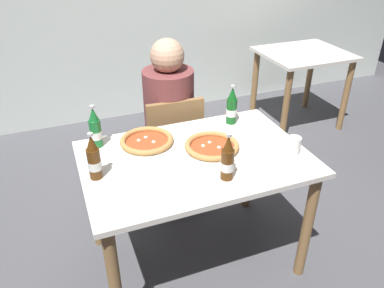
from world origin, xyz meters
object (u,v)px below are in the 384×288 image
(dining_table_main, at_px, (195,174))
(beer_bottle_extra, at_px, (228,160))
(paper_cup, at_px, (294,145))
(napkin_with_cutlery, at_px, (253,134))
(diner_seated, at_px, (170,127))
(pizza_marinara_far, at_px, (147,142))
(beer_bottle_right, at_px, (94,159))
(chair_behind_table, at_px, (172,143))
(dining_table_background, at_px, (302,68))
(pizza_margherita_near, at_px, (212,147))
(beer_bottle_left, at_px, (232,107))
(beer_bottle_center, at_px, (95,129))

(dining_table_main, xyz_separation_m, beer_bottle_extra, (0.07, -0.24, 0.22))
(beer_bottle_extra, bearing_deg, paper_cup, 10.57)
(beer_bottle_extra, relative_size, napkin_with_cutlery, 1.30)
(napkin_with_cutlery, bearing_deg, diner_seated, 121.27)
(pizza_marinara_far, height_order, beer_bottle_right, beer_bottle_right)
(chair_behind_table, xyz_separation_m, napkin_with_cutlery, (0.34, -0.51, 0.27))
(dining_table_background, relative_size, pizza_margherita_near, 2.45)
(beer_bottle_extra, bearing_deg, napkin_with_cutlery, 45.21)
(dining_table_main, xyz_separation_m, diner_seated, (0.07, 0.66, -0.05))
(paper_cup, bearing_deg, chair_behind_table, 120.05)
(dining_table_main, relative_size, diner_seated, 0.99)
(diner_seated, bearing_deg, napkin_with_cutlery, -58.73)
(pizza_margherita_near, distance_m, napkin_with_cutlery, 0.31)
(dining_table_background, bearing_deg, beer_bottle_right, -148.20)
(pizza_marinara_far, bearing_deg, paper_cup, -27.23)
(dining_table_background, distance_m, pizza_margherita_near, 2.04)
(pizza_margherita_near, height_order, beer_bottle_left, beer_bottle_left)
(pizza_marinara_far, height_order, beer_bottle_left, beer_bottle_left)
(beer_bottle_left, bearing_deg, pizza_marinara_far, -172.50)
(beer_bottle_left, xyz_separation_m, napkin_with_cutlery, (0.06, -0.19, -0.10))
(dining_table_main, distance_m, pizza_marinara_far, 0.33)
(chair_behind_table, relative_size, pizza_marinara_far, 2.61)
(beer_bottle_left, xyz_separation_m, beer_bottle_extra, (-0.28, -0.52, 0.00))
(dining_table_main, bearing_deg, diner_seated, 84.14)
(pizza_marinara_far, xyz_separation_m, paper_cup, (0.72, -0.37, 0.03))
(beer_bottle_extra, bearing_deg, beer_bottle_left, 61.81)
(pizza_margherita_near, bearing_deg, napkin_with_cutlery, 13.73)
(pizza_marinara_far, xyz_separation_m, beer_bottle_center, (-0.26, 0.09, 0.08))
(diner_seated, height_order, beer_bottle_extra, diner_seated)
(diner_seated, bearing_deg, beer_bottle_center, -146.28)
(beer_bottle_left, relative_size, beer_bottle_extra, 1.00)
(beer_bottle_center, relative_size, beer_bottle_extra, 1.00)
(dining_table_main, relative_size, beer_bottle_center, 4.86)
(dining_table_background, height_order, beer_bottle_extra, beer_bottle_extra)
(diner_seated, relative_size, beer_bottle_left, 4.89)
(chair_behind_table, height_order, beer_bottle_right, beer_bottle_right)
(beer_bottle_left, relative_size, beer_bottle_right, 1.00)
(pizza_margherita_near, xyz_separation_m, beer_bottle_center, (-0.58, 0.27, 0.08))
(pizza_marinara_far, relative_size, beer_bottle_extra, 1.32)
(pizza_marinara_far, bearing_deg, dining_table_main, -45.65)
(dining_table_background, bearing_deg, beer_bottle_extra, -134.96)
(beer_bottle_center, bearing_deg, dining_table_main, -32.70)
(chair_behind_table, xyz_separation_m, beer_bottle_center, (-0.53, -0.31, 0.37))
(chair_behind_table, bearing_deg, pizza_marinara_far, 57.63)
(pizza_marinara_far, bearing_deg, pizza_margherita_near, -30.25)
(diner_seated, distance_m, dining_table_background, 1.73)
(dining_table_background, bearing_deg, napkin_with_cutlery, -135.01)
(pizza_marinara_far, height_order, beer_bottle_center, beer_bottle_center)
(pizza_margherita_near, height_order, beer_bottle_center, beer_bottle_center)
(chair_behind_table, distance_m, dining_table_background, 1.76)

